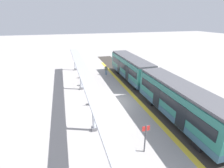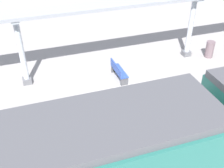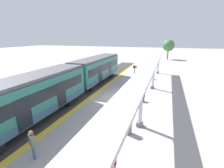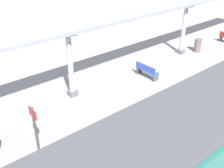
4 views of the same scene
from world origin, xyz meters
name	(u,v)px [view 2 (image 2 of 4)]	position (x,y,z in m)	size (l,w,h in m)	color
ground_plane	(129,97)	(0.00, 0.00, 0.00)	(176.00, 176.00, 0.00)	#A49E9B
tactile_edge_strip	(157,141)	(-3.02, 0.00, 0.00)	(0.51, 36.26, 0.01)	yellow
canopy_pillar_second	(190,27)	(2.83, -4.77, 1.79)	(1.10, 0.44, 3.54)	slate
canopy_pillar_third	(22,52)	(2.83, 4.52, 1.79)	(1.10, 0.44, 3.54)	slate
canopy_beam	(112,5)	(2.83, -0.08, 3.62)	(1.20, 28.82, 0.16)	#A8AAB2
bench_near_end	(118,71)	(1.76, -0.06, 0.44)	(1.51, 0.48, 0.86)	#2F4DAA
trash_bin	(210,49)	(2.26, -5.95, 0.49)	(0.48, 0.48, 0.98)	slate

